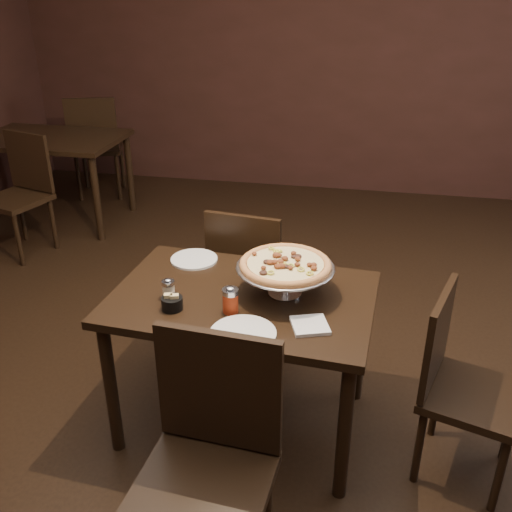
# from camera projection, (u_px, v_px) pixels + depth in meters

# --- Properties ---
(room) EXTENTS (6.04, 7.04, 2.84)m
(room) POSITION_uv_depth(u_px,v_px,m) (272.00, 135.00, 2.18)
(room) COLOR black
(room) RESTS_ON ground
(dining_table) EXTENTS (1.18, 0.83, 0.71)m
(dining_table) POSITION_uv_depth(u_px,v_px,m) (243.00, 313.00, 2.52)
(dining_table) COLOR black
(dining_table) RESTS_ON ground
(background_table) EXTENTS (1.19, 0.79, 0.74)m
(background_table) POSITION_uv_depth(u_px,v_px,m) (51.00, 148.00, 4.82)
(background_table) COLOR black
(background_table) RESTS_ON ground
(pizza_stand) EXTENTS (0.42, 0.42, 0.17)m
(pizza_stand) POSITION_uv_depth(u_px,v_px,m) (285.00, 265.00, 2.42)
(pizza_stand) COLOR silver
(pizza_stand) RESTS_ON dining_table
(parmesan_shaker) EXTENTS (0.06, 0.06, 0.10)m
(parmesan_shaker) POSITION_uv_depth(u_px,v_px,m) (168.00, 289.00, 2.43)
(parmesan_shaker) COLOR #F3E5BD
(parmesan_shaker) RESTS_ON dining_table
(pepper_flake_shaker) EXTENTS (0.07, 0.07, 0.12)m
(pepper_flake_shaker) POSITION_uv_depth(u_px,v_px,m) (230.00, 300.00, 2.33)
(pepper_flake_shaker) COLOR maroon
(pepper_flake_shaker) RESTS_ON dining_table
(packet_caddy) EXTENTS (0.09, 0.09, 0.07)m
(packet_caddy) POSITION_uv_depth(u_px,v_px,m) (172.00, 303.00, 2.36)
(packet_caddy) COLOR black
(packet_caddy) RESTS_ON dining_table
(napkin_stack) EXTENTS (0.18, 0.18, 0.01)m
(napkin_stack) POSITION_uv_depth(u_px,v_px,m) (310.00, 325.00, 2.25)
(napkin_stack) COLOR silver
(napkin_stack) RESTS_ON dining_table
(plate_left) EXTENTS (0.23, 0.23, 0.01)m
(plate_left) POSITION_uv_depth(u_px,v_px,m) (194.00, 259.00, 2.78)
(plate_left) COLOR silver
(plate_left) RESTS_ON dining_table
(plate_near) EXTENTS (0.26, 0.26, 0.01)m
(plate_near) POSITION_uv_depth(u_px,v_px,m) (243.00, 334.00, 2.20)
(plate_near) COLOR silver
(plate_near) RESTS_ON dining_table
(serving_spatula) EXTENTS (0.14, 0.14, 0.02)m
(serving_spatula) POSITION_uv_depth(u_px,v_px,m) (256.00, 266.00, 2.42)
(serving_spatula) COLOR silver
(serving_spatula) RESTS_ON pizza_stand
(chair_far) EXTENTS (0.45, 0.45, 0.87)m
(chair_far) POSITION_uv_depth(u_px,v_px,m) (250.00, 275.00, 3.13)
(chair_far) COLOR black
(chair_far) RESTS_ON ground
(chair_near) EXTENTS (0.47, 0.47, 0.93)m
(chair_near) POSITION_uv_depth(u_px,v_px,m) (209.00, 459.00, 1.89)
(chair_near) COLOR black
(chair_near) RESTS_ON ground
(chair_side) EXTENTS (0.49, 0.49, 0.84)m
(chair_side) POSITION_uv_depth(u_px,v_px,m) (459.00, 380.00, 2.34)
(chair_side) COLOR black
(chair_side) RESTS_ON ground
(bg_chair_far) EXTENTS (0.57, 0.57, 0.98)m
(bg_chair_far) POSITION_uv_depth(u_px,v_px,m) (96.00, 143.00, 5.40)
(bg_chair_far) COLOR black
(bg_chair_far) RESTS_ON ground
(bg_chair_near) EXTENTS (0.53, 0.53, 0.91)m
(bg_chair_near) POSITION_uv_depth(u_px,v_px,m) (21.00, 189.00, 4.33)
(bg_chair_near) COLOR black
(bg_chair_near) RESTS_ON ground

